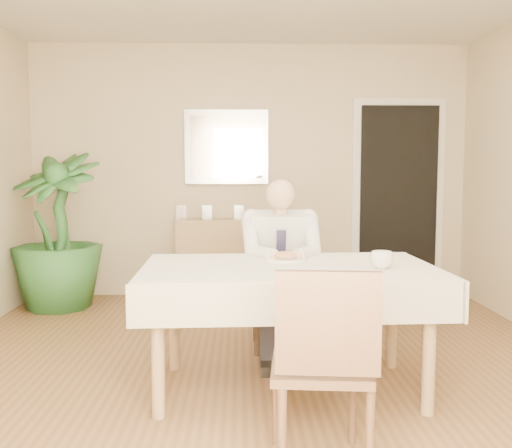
{
  "coord_description": "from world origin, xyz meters",
  "views": [
    {
      "loc": [
        -0.11,
        -3.46,
        1.31
      ],
      "look_at": [
        0.0,
        0.35,
        0.95
      ],
      "focal_mm": 40.0,
      "sensor_mm": 36.0,
      "label": 1
    }
  ],
  "objects_px": {
    "seated_man": "(281,260)",
    "coffee_mug": "(382,260)",
    "potted_palm": "(57,231)",
    "chair_far": "(279,284)",
    "chair_near": "(323,358)",
    "sideboard": "(227,259)",
    "dining_table": "(289,280)"
  },
  "relations": [
    {
      "from": "seated_man",
      "to": "coffee_mug",
      "type": "bearing_deg",
      "value": -53.79
    },
    {
      "from": "potted_palm",
      "to": "seated_man",
      "type": "bearing_deg",
      "value": -36.78
    },
    {
      "from": "chair_far",
      "to": "chair_near",
      "type": "distance_m",
      "value": 1.82
    },
    {
      "from": "chair_near",
      "to": "sideboard",
      "type": "relative_size",
      "value": 0.89
    },
    {
      "from": "dining_table",
      "to": "seated_man",
      "type": "relative_size",
      "value": 1.4
    },
    {
      "from": "seated_man",
      "to": "coffee_mug",
      "type": "xyz_separation_m",
      "value": [
        0.52,
        -0.71,
        0.11
      ]
    },
    {
      "from": "seated_man",
      "to": "chair_near",
      "type": "bearing_deg",
      "value": -87.43
    },
    {
      "from": "dining_table",
      "to": "sideboard",
      "type": "xyz_separation_m",
      "value": [
        -0.42,
        2.48,
        -0.26
      ]
    },
    {
      "from": "sideboard",
      "to": "chair_near",
      "type": "bearing_deg",
      "value": -85.7
    },
    {
      "from": "dining_table",
      "to": "sideboard",
      "type": "bearing_deg",
      "value": 98.0
    },
    {
      "from": "chair_far",
      "to": "coffee_mug",
      "type": "bearing_deg",
      "value": -69.37
    },
    {
      "from": "dining_table",
      "to": "coffee_mug",
      "type": "bearing_deg",
      "value": -14.4
    },
    {
      "from": "coffee_mug",
      "to": "potted_palm",
      "type": "xyz_separation_m",
      "value": [
        -2.54,
        2.22,
        -0.06
      ]
    },
    {
      "from": "dining_table",
      "to": "chair_near",
      "type": "xyz_separation_m",
      "value": [
        0.07,
        -0.94,
        -0.16
      ]
    },
    {
      "from": "coffee_mug",
      "to": "potted_palm",
      "type": "distance_m",
      "value": 3.37
    },
    {
      "from": "dining_table",
      "to": "chair_near",
      "type": "distance_m",
      "value": 0.96
    },
    {
      "from": "sideboard",
      "to": "potted_palm",
      "type": "bearing_deg",
      "value": -170.49
    },
    {
      "from": "coffee_mug",
      "to": "seated_man",
      "type": "bearing_deg",
      "value": 126.21
    },
    {
      "from": "chair_near",
      "to": "seated_man",
      "type": "height_order",
      "value": "seated_man"
    },
    {
      "from": "chair_far",
      "to": "potted_palm",
      "type": "height_order",
      "value": "potted_palm"
    },
    {
      "from": "dining_table",
      "to": "sideboard",
      "type": "distance_m",
      "value": 2.53
    },
    {
      "from": "chair_far",
      "to": "seated_man",
      "type": "height_order",
      "value": "seated_man"
    },
    {
      "from": "chair_near",
      "to": "seated_man",
      "type": "xyz_separation_m",
      "value": [
        -0.07,
        1.53,
        0.18
      ]
    },
    {
      "from": "chair_near",
      "to": "potted_palm",
      "type": "bearing_deg",
      "value": 130.06
    },
    {
      "from": "dining_table",
      "to": "coffee_mug",
      "type": "distance_m",
      "value": 0.55
    },
    {
      "from": "potted_palm",
      "to": "chair_far",
      "type": "bearing_deg",
      "value": -31.31
    },
    {
      "from": "seated_man",
      "to": "sideboard",
      "type": "relative_size",
      "value": 1.23
    },
    {
      "from": "chair_far",
      "to": "sideboard",
      "type": "distance_m",
      "value": 1.66
    },
    {
      "from": "coffee_mug",
      "to": "sideboard",
      "type": "height_order",
      "value": "coffee_mug"
    },
    {
      "from": "chair_far",
      "to": "potted_palm",
      "type": "distance_m",
      "value": 2.38
    },
    {
      "from": "dining_table",
      "to": "chair_far",
      "type": "xyz_separation_m",
      "value": [
        0.0,
        0.87,
        -0.2
      ]
    },
    {
      "from": "coffee_mug",
      "to": "sideboard",
      "type": "bearing_deg",
      "value": 109.98
    }
  ]
}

